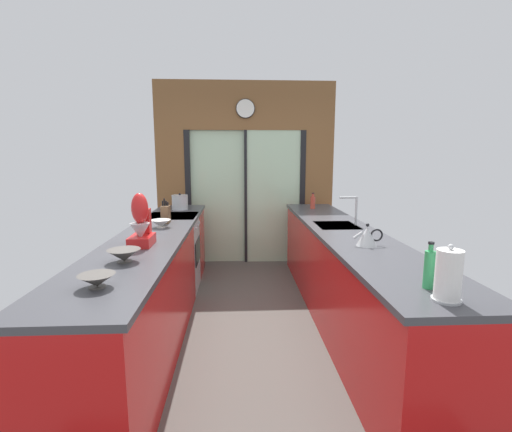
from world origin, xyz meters
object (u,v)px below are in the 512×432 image
(mixing_bowl_near, at_px, (97,280))
(paper_towel_roll, at_px, (448,276))
(soap_bottle_near, at_px, (429,269))
(knife_block, at_px, (166,214))
(stock_pot, at_px, (180,202))
(kettle, at_px, (367,236))
(soap_bottle_far, at_px, (313,202))
(stand_mixer, at_px, (141,225))
(mixing_bowl_far, at_px, (161,223))
(mixing_bowl_mid, at_px, (124,255))
(oven_range, at_px, (174,253))

(mixing_bowl_near, xyz_separation_m, paper_towel_roll, (1.78, -0.27, 0.09))
(mixing_bowl_near, xyz_separation_m, soap_bottle_near, (1.78, -0.10, 0.07))
(knife_block, xyz_separation_m, soap_bottle_near, (1.78, -2.03, 0.01))
(stock_pot, distance_m, kettle, 2.73)
(soap_bottle_near, xyz_separation_m, soap_bottle_far, (0.00, 2.99, -0.02))
(stand_mixer, relative_size, soap_bottle_near, 1.64)
(mixing_bowl_far, bearing_deg, mixing_bowl_mid, -90.00)
(oven_range, xyz_separation_m, mixing_bowl_far, (0.02, -0.74, 0.51))
(mixing_bowl_near, height_order, stock_pot, stock_pot)
(soap_bottle_near, bearing_deg, paper_towel_roll, -90.00)
(mixing_bowl_far, xyz_separation_m, kettle, (1.78, -0.83, 0.04))
(stand_mixer, bearing_deg, mixing_bowl_near, -90.00)
(paper_towel_roll, bearing_deg, kettle, 89.91)
(oven_range, relative_size, mixing_bowl_far, 4.63)
(mixing_bowl_mid, height_order, paper_towel_roll, paper_towel_roll)
(mixing_bowl_far, distance_m, soap_bottle_far, 2.16)
(mixing_bowl_far, distance_m, knife_block, 0.27)
(stand_mixer, distance_m, kettle, 1.79)
(knife_block, bearing_deg, kettle, -31.63)
(oven_range, bearing_deg, knife_block, -87.78)
(mixing_bowl_near, relative_size, soap_bottle_far, 0.91)
(mixing_bowl_near, relative_size, knife_block, 0.75)
(mixing_bowl_near, xyz_separation_m, soap_bottle_far, (1.78, 2.88, 0.05))
(mixing_bowl_near, xyz_separation_m, mixing_bowl_far, (-0.00, 1.66, 0.00))
(kettle, distance_m, soap_bottle_far, 2.06)
(mixing_bowl_mid, xyz_separation_m, paper_towel_roll, (1.78, -0.75, 0.08))
(oven_range, distance_m, soap_bottle_near, 3.13)
(mixing_bowl_far, xyz_separation_m, stock_pot, (-0.00, 1.24, 0.05))
(mixing_bowl_far, relative_size, paper_towel_roll, 0.69)
(mixing_bowl_mid, height_order, kettle, kettle)
(soap_bottle_far, bearing_deg, mixing_bowl_near, -121.67)
(knife_block, distance_m, kettle, 2.09)
(mixing_bowl_far, xyz_separation_m, paper_towel_roll, (1.78, -1.93, 0.08))
(mixing_bowl_mid, height_order, knife_block, knife_block)
(mixing_bowl_far, relative_size, stand_mixer, 0.47)
(mixing_bowl_mid, bearing_deg, stock_pot, 90.00)
(mixing_bowl_far, relative_size, knife_block, 0.76)
(stock_pot, bearing_deg, soap_bottle_far, -0.51)
(mixing_bowl_near, height_order, soap_bottle_near, soap_bottle_near)
(mixing_bowl_near, bearing_deg, stock_pot, 90.00)
(stand_mixer, relative_size, soap_bottle_far, 1.95)
(soap_bottle_near, bearing_deg, oven_range, 125.72)
(paper_towel_roll, bearing_deg, soap_bottle_near, 90.00)
(mixing_bowl_far, bearing_deg, kettle, -25.02)
(mixing_bowl_near, bearing_deg, soap_bottle_near, -3.25)
(kettle, height_order, paper_towel_roll, paper_towel_roll)
(stand_mixer, xyz_separation_m, kettle, (1.78, -0.11, -0.08))
(kettle, distance_m, soap_bottle_near, 0.93)
(mixing_bowl_far, distance_m, paper_towel_roll, 2.63)
(paper_towel_roll, bearing_deg, mixing_bowl_mid, 157.10)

